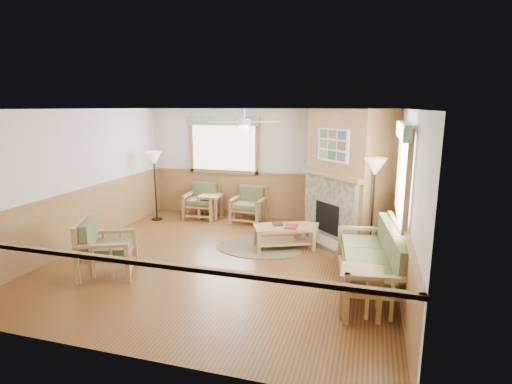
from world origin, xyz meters
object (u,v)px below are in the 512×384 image
(armchair_back_left, at_px, (202,201))
(footstool, at_px, (307,234))
(armchair_back_right, at_px, (249,205))
(coffee_table, at_px, (284,237))
(floor_lamp_right, at_px, (373,206))
(floor_lamp_left, at_px, (155,186))
(armchair_left, at_px, (107,247))
(end_table_sofa, at_px, (361,292))
(end_table_chairs, at_px, (210,207))
(sofa, at_px, (371,260))

(armchair_back_left, distance_m, footstool, 3.09)
(armchair_back_right, xyz_separation_m, coffee_table, (1.23, -1.62, -0.19))
(floor_lamp_right, bearing_deg, floor_lamp_left, 169.90)
(armchair_left, bearing_deg, floor_lamp_right, -86.03)
(armchair_back_right, distance_m, coffee_table, 2.04)
(coffee_table, height_order, floor_lamp_right, floor_lamp_right)
(end_table_sofa, bearing_deg, floor_lamp_right, 87.43)
(end_table_chairs, height_order, floor_lamp_left, floor_lamp_left)
(floor_lamp_right, bearing_deg, coffee_table, -171.85)
(armchair_left, distance_m, end_table_sofa, 4.08)
(end_table_sofa, bearing_deg, armchair_back_left, 136.25)
(sofa, bearing_deg, armchair_left, -88.98)
(sofa, bearing_deg, floor_lamp_left, -123.69)
(end_table_sofa, xyz_separation_m, footstool, (-1.15, 2.62, -0.11))
(sofa, relative_size, footstool, 4.85)
(armchair_back_left, bearing_deg, floor_lamp_right, -22.13)
(armchair_left, distance_m, floor_lamp_left, 3.31)
(armchair_back_left, distance_m, end_table_sofa, 5.53)
(end_table_chairs, relative_size, floor_lamp_left, 0.35)
(end_table_sofa, xyz_separation_m, floor_lamp_left, (-4.99, 3.32, 0.54))
(armchair_back_left, relative_size, floor_lamp_left, 0.51)
(armchair_back_left, relative_size, armchair_back_right, 1.04)
(footstool, bearing_deg, armchair_back_right, 143.92)
(end_table_chairs, xyz_separation_m, floor_lamp_left, (-1.22, -0.50, 0.56))
(coffee_table, bearing_deg, armchair_back_right, 103.47)
(sofa, distance_m, floor_lamp_left, 5.73)
(sofa, relative_size, end_table_sofa, 3.51)
(coffee_table, bearing_deg, armchair_left, -165.39)
(floor_lamp_left, bearing_deg, floor_lamp_right, -10.10)
(footstool, relative_size, floor_lamp_right, 0.24)
(armchair_left, xyz_separation_m, end_table_chairs, (0.30, 3.66, -0.17))
(end_table_chairs, relative_size, footstool, 1.32)
(end_table_sofa, bearing_deg, sofa, 81.63)
(armchair_back_left, relative_size, footstool, 1.95)
(coffee_table, bearing_deg, armchair_back_left, 122.49)
(sofa, height_order, footstool, sofa)
(sofa, relative_size, floor_lamp_left, 1.27)
(coffee_table, xyz_separation_m, floor_lamp_left, (-3.46, 1.14, 0.62))
(armchair_left, xyz_separation_m, footstool, (2.92, 2.47, -0.27))
(armchair_left, relative_size, floor_lamp_left, 0.55)
(armchair_left, xyz_separation_m, floor_lamp_right, (4.19, 2.25, 0.45))
(armchair_left, xyz_separation_m, floor_lamp_left, (-0.91, 3.16, 0.38))
(coffee_table, bearing_deg, end_table_sofa, -78.67)
(end_table_chairs, distance_m, floor_lamp_right, 4.18)
(armchair_back_right, height_order, end_table_sofa, armchair_back_right)
(sofa, xyz_separation_m, end_table_sofa, (-0.11, -0.73, -0.19))
(armchair_back_right, relative_size, footstool, 1.88)
(end_table_chairs, relative_size, end_table_sofa, 0.95)
(sofa, distance_m, armchair_left, 4.22)
(armchair_back_right, bearing_deg, footstool, -32.26)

